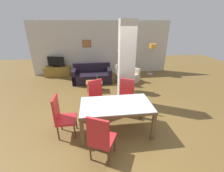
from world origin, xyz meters
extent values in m
plane|color=brown|center=(0.00, 0.00, 0.00)|extent=(18.00, 18.00, 0.00)
cube|color=beige|center=(0.00, 4.91, 1.35)|extent=(7.20, 0.06, 2.70)
cube|color=brown|center=(-0.77, 4.87, 1.60)|extent=(0.44, 0.02, 0.36)
cube|color=#B26633|center=(-0.77, 4.86, 1.60)|extent=(0.40, 0.01, 0.32)
cube|color=beige|center=(0.54, 1.40, 1.35)|extent=(0.49, 0.34, 2.70)
cube|color=brown|center=(0.00, -0.46, 0.73)|extent=(1.73, 0.06, 0.06)
cube|color=brown|center=(0.00, 0.46, 0.73)|extent=(1.73, 0.06, 0.06)
cube|color=brown|center=(-0.84, 0.00, 0.73)|extent=(0.06, 0.85, 0.06)
cube|color=brown|center=(0.84, 0.00, 0.73)|extent=(0.06, 0.85, 0.06)
cube|color=silver|center=(0.00, 0.00, 0.77)|extent=(1.71, 0.95, 0.01)
cube|color=brown|center=(-0.82, -0.44, 0.35)|extent=(0.08, 0.08, 0.70)
cube|color=brown|center=(0.82, -0.44, 0.35)|extent=(0.08, 0.08, 0.70)
cube|color=brown|center=(-0.82, 0.44, 0.35)|extent=(0.08, 0.08, 0.70)
cube|color=brown|center=(0.82, 0.44, 0.35)|extent=(0.08, 0.08, 0.70)
cube|color=red|center=(-0.39, -0.77, 0.43)|extent=(0.62, 0.62, 0.07)
cube|color=red|center=(-0.48, -0.96, 0.76)|extent=(0.41, 0.24, 0.59)
cylinder|color=#4D3221|center=(-0.47, -0.52, 0.20)|extent=(0.04, 0.04, 0.39)
cylinder|color=#4D3221|center=(-0.13, -0.69, 0.20)|extent=(0.04, 0.04, 0.39)
cylinder|color=#4D3221|center=(-0.65, -0.86, 0.20)|extent=(0.04, 0.04, 0.39)
cylinder|color=#4D3221|center=(-0.31, -1.03, 0.20)|extent=(0.04, 0.04, 0.39)
cube|color=red|center=(0.39, 0.76, 0.43)|extent=(0.62, 0.62, 0.07)
cube|color=red|center=(0.48, 0.94, 0.76)|extent=(0.41, 0.24, 0.59)
cylinder|color=#4D3221|center=(0.47, 0.51, 0.20)|extent=(0.04, 0.04, 0.39)
cylinder|color=#4D3221|center=(0.13, 0.68, 0.20)|extent=(0.04, 0.04, 0.39)
cylinder|color=#4D3221|center=(0.65, 0.84, 0.20)|extent=(0.04, 0.04, 0.39)
cylinder|color=#4D3221|center=(0.31, 1.02, 0.20)|extent=(0.04, 0.04, 0.39)
cube|color=red|center=(-1.21, 0.00, 0.43)|extent=(0.46, 0.46, 0.07)
cube|color=red|center=(-1.41, 0.00, 0.76)|extent=(0.05, 0.44, 0.59)
cylinder|color=#4D3221|center=(-1.02, 0.19, 0.20)|extent=(0.04, 0.04, 0.39)
cylinder|color=#4D3221|center=(-1.02, -0.19, 0.20)|extent=(0.04, 0.04, 0.39)
cylinder|color=#4D3221|center=(-1.40, 0.19, 0.20)|extent=(0.04, 0.04, 0.39)
cylinder|color=#4D3221|center=(-1.40, -0.19, 0.20)|extent=(0.04, 0.04, 0.39)
cube|color=red|center=(-0.39, 0.80, 0.43)|extent=(0.62, 0.62, 0.07)
cube|color=red|center=(-0.48, 0.98, 0.76)|extent=(0.41, 0.24, 0.59)
cylinder|color=#4D3221|center=(-0.14, 0.71, 0.20)|extent=(0.04, 0.04, 0.39)
cylinder|color=#4D3221|center=(-0.48, 0.54, 0.20)|extent=(0.04, 0.04, 0.39)
cylinder|color=#4D3221|center=(-0.30, 1.05, 0.20)|extent=(0.04, 0.04, 0.39)
cylinder|color=#4D3221|center=(-0.64, 0.88, 0.20)|extent=(0.04, 0.04, 0.39)
cube|color=black|center=(-0.57, 3.55, 0.21)|extent=(1.75, 0.88, 0.42)
cube|color=black|center=(-0.57, 3.90, 0.63)|extent=(1.75, 0.18, 0.42)
cube|color=black|center=(0.22, 3.55, 0.33)|extent=(0.16, 0.88, 0.65)
cube|color=black|center=(-1.37, 3.55, 0.33)|extent=(0.16, 0.88, 0.65)
cube|color=beige|center=(1.08, 3.37, 0.20)|extent=(1.18, 1.19, 0.40)
cube|color=beige|center=(0.86, 3.62, 0.61)|extent=(0.75, 0.67, 0.42)
cube|color=beige|center=(1.34, 3.59, 0.32)|extent=(0.66, 0.74, 0.63)
cube|color=beige|center=(0.81, 3.15, 0.32)|extent=(0.66, 0.74, 0.63)
cube|color=olive|center=(-0.50, 2.56, 0.37)|extent=(0.65, 0.47, 0.04)
cube|color=olive|center=(-0.50, 2.56, 0.17)|extent=(0.57, 0.39, 0.35)
cylinder|color=#194C23|center=(-0.37, 2.64, 0.47)|extent=(0.06, 0.06, 0.17)
cylinder|color=#194C23|center=(-0.37, 2.64, 0.58)|extent=(0.03, 0.03, 0.06)
cylinder|color=#B7B7BC|center=(-0.37, 2.64, 0.62)|extent=(0.03, 0.03, 0.01)
cube|color=olive|center=(-2.36, 4.63, 0.26)|extent=(1.26, 0.40, 0.51)
cube|color=black|center=(-2.36, 4.63, 0.53)|extent=(0.39, 0.29, 0.03)
cube|color=black|center=(-2.36, 4.63, 0.79)|extent=(0.86, 0.30, 0.48)
cylinder|color=#B7B7BC|center=(2.56, 4.36, 0.01)|extent=(0.33, 0.33, 0.02)
cylinder|color=#B7B7BC|center=(2.56, 4.36, 0.70)|extent=(0.04, 0.04, 1.37)
cylinder|color=#F29E38|center=(2.56, 4.36, 1.50)|extent=(0.36, 0.36, 0.22)
cylinder|color=#383F58|center=(0.56, 2.42, 0.43)|extent=(0.13, 0.13, 0.86)
cylinder|color=#383F58|center=(0.57, 2.59, 0.43)|extent=(0.13, 0.13, 0.86)
cube|color=#2E1F33|center=(0.56, 2.50, 1.20)|extent=(0.24, 0.39, 0.68)
sphere|color=tan|center=(0.56, 2.50, 1.66)|extent=(0.23, 0.23, 0.23)
camera|label=1|loc=(-0.51, -3.13, 2.58)|focal=24.00mm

